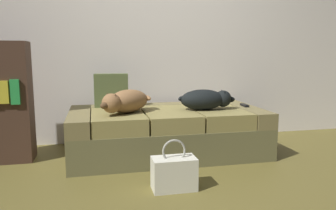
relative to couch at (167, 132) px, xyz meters
name	(u,v)px	position (x,y,z in m)	size (l,w,h in m)	color
ground_plane	(197,194)	(0.00, -1.01, -0.22)	(10.00, 10.00, 0.00)	brown
back_wall	(155,17)	(0.00, 0.64, 1.18)	(6.40, 0.10, 2.80)	white
couch	(167,132)	(0.00, 0.00, 0.00)	(1.87, 0.95, 0.45)	brown
dog_tan	(126,101)	(-0.41, -0.11, 0.33)	(0.54, 0.51, 0.21)	olive
dog_dark	(206,99)	(0.37, -0.10, 0.33)	(0.59, 0.28, 0.20)	black
tv_remote	(244,105)	(0.83, 0.00, 0.24)	(0.04, 0.15, 0.02)	black
throw_pillow	(111,90)	(-0.52, 0.28, 0.40)	(0.34, 0.12, 0.34)	#4C5A32
handbag	(174,173)	(-0.14, -0.88, -0.10)	(0.32, 0.18, 0.38)	silver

